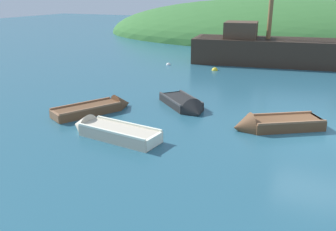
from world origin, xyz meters
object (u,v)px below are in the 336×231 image
sailing_ship (297,55)px  buoy_white (168,65)px  rowboat_center (272,125)px  rowboat_outer_right (98,109)px  rowboat_portside (108,132)px  buoy_yellow (215,70)px  rowboat_near_dock (185,106)px

sailing_ship → buoy_white: sailing_ship is taller
rowboat_center → rowboat_outer_right: (-7.01, -0.88, -0.02)m
rowboat_center → rowboat_portside: bearing=-1.6°
buoy_white → buoy_yellow: (3.50, -0.51, 0.00)m
rowboat_portside → buoy_yellow: bearing=-82.8°
buoy_yellow → rowboat_center: bearing=-61.8°
sailing_ship → buoy_yellow: bearing=-146.7°
rowboat_near_dock → rowboat_outer_right: (-3.20, -1.92, 0.01)m
buoy_white → buoy_yellow: bearing=-8.3°
rowboat_portside → rowboat_outer_right: rowboat_portside is taller
rowboat_outer_right → rowboat_near_dock: bearing=-31.0°
rowboat_near_dock → buoy_white: bearing=161.3°
buoy_yellow → buoy_white: bearing=171.7°
rowboat_center → buoy_white: 13.06m
rowboat_center → buoy_yellow: 10.65m
rowboat_portside → rowboat_outer_right: 2.87m
rowboat_near_dock → rowboat_outer_right: rowboat_near_dock is taller
sailing_ship → buoy_white: (-8.13, -3.54, -0.67)m
rowboat_portside → rowboat_outer_right: (-1.90, 2.16, -0.03)m
rowboat_outer_right → buoy_white: bearing=36.1°
rowboat_portside → rowboat_near_dock: bearing=-100.1°
rowboat_outer_right → buoy_yellow: size_ratio=8.90×
rowboat_portside → rowboat_center: size_ratio=1.09×
rowboat_center → buoy_white: (-8.52, 9.90, -0.13)m
sailing_ship → rowboat_portside: (-4.72, -16.48, -0.53)m
sailing_ship → rowboat_near_dock: 12.88m
rowboat_portside → rowboat_outer_right: size_ratio=1.05×
rowboat_portside → rowboat_outer_right: bearing=-41.0°
rowboat_center → buoy_white: rowboat_center is taller
sailing_ship → buoy_yellow: sailing_ship is taller
rowboat_center → buoy_yellow: (-5.03, 9.39, -0.13)m
sailing_ship → rowboat_portside: sailing_ship is taller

